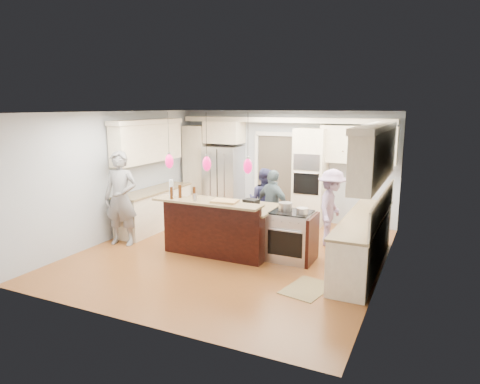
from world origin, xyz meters
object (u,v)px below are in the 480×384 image
(refrigerator, at_px, (223,181))
(island_range, at_px, (292,236))
(person_far_left, at_px, (264,200))
(person_bar_end, at_px, (121,198))
(kitchen_island, at_px, (223,227))

(refrigerator, height_order, island_range, refrigerator)
(island_range, xyz_separation_m, person_far_left, (-1.16, 1.45, 0.27))
(person_bar_end, bearing_deg, island_range, -1.93)
(refrigerator, relative_size, island_range, 1.96)
(refrigerator, height_order, kitchen_island, refrigerator)
(island_range, xyz_separation_m, person_bar_end, (-3.46, -0.60, 0.51))
(kitchen_island, xyz_separation_m, person_bar_end, (-2.05, -0.52, 0.48))
(kitchen_island, height_order, island_range, kitchen_island)
(person_bar_end, xyz_separation_m, person_far_left, (2.30, 2.05, -0.24))
(kitchen_island, relative_size, person_far_left, 1.44)
(island_range, distance_m, person_far_left, 1.88)
(island_range, bearing_deg, person_far_left, 128.61)
(person_bar_end, bearing_deg, person_far_left, 29.96)
(kitchen_island, bearing_deg, person_bar_end, -165.74)
(person_bar_end, height_order, person_far_left, person_bar_end)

